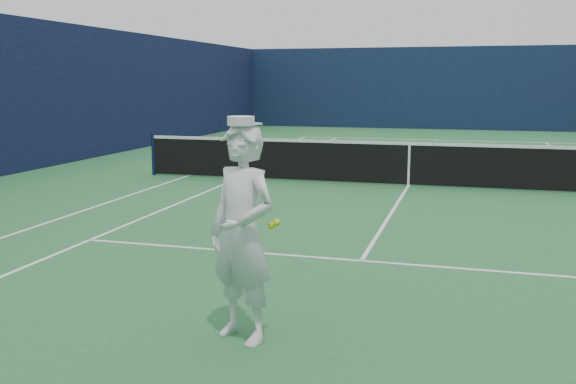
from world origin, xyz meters
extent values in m
plane|color=#266435|center=(0.00, 0.00, 0.00)|extent=(80.00, 80.00, 0.00)
cube|color=white|center=(0.00, 11.88, 0.00)|extent=(11.03, 0.06, 0.01)
cube|color=white|center=(-5.49, 0.00, 0.00)|extent=(0.06, 23.83, 0.01)
cube|color=white|center=(-4.12, 0.00, 0.00)|extent=(0.06, 23.77, 0.01)
cube|color=white|center=(0.00, 6.40, 0.00)|extent=(8.23, 0.06, 0.01)
cube|color=white|center=(0.00, -6.40, 0.00)|extent=(8.23, 0.06, 0.01)
cube|color=white|center=(0.00, 0.00, 0.00)|extent=(0.06, 12.80, 0.01)
cube|color=white|center=(0.00, 11.73, 0.00)|extent=(0.06, 0.30, 0.01)
cube|color=#0E1A35|center=(0.00, 18.00, 2.00)|extent=(20.12, 0.12, 4.00)
cube|color=#0E1536|center=(-10.00, 0.00, 2.00)|extent=(0.12, 36.12, 4.00)
cylinder|color=#141E4C|center=(-6.40, 0.00, 0.54)|extent=(0.09, 0.09, 1.07)
cube|color=black|center=(0.00, 0.00, 0.50)|extent=(12.79, 0.02, 0.92)
cube|color=white|center=(0.00, 0.00, 0.97)|extent=(12.79, 0.04, 0.07)
cube|color=white|center=(0.00, 0.00, 0.47)|extent=(0.05, 0.03, 0.94)
imported|color=white|center=(-0.62, -9.27, 1.00)|extent=(0.86, 0.73, 2.00)
cylinder|color=white|center=(-0.62, -9.27, 2.02)|extent=(0.24, 0.24, 0.08)
cube|color=white|center=(-0.57, -9.16, 1.99)|extent=(0.21, 0.16, 0.02)
cylinder|color=navy|center=(-0.85, -9.09, 1.04)|extent=(0.07, 0.10, 0.22)
cube|color=#222AB9|center=(-0.85, -9.03, 0.86)|extent=(0.03, 0.03, 0.14)
torus|color=#222AB9|center=(-0.80, -8.98, 0.65)|extent=(0.31, 0.21, 0.29)
cube|color=beige|center=(-0.80, -8.98, 0.65)|extent=(0.20, 0.09, 0.30)
sphere|color=yellow|center=(-0.34, -9.29, 1.10)|extent=(0.07, 0.07, 0.07)
sphere|color=yellow|center=(-0.29, -9.29, 1.13)|extent=(0.07, 0.07, 0.07)
camera|label=1|loc=(1.33, -14.58, 2.37)|focal=40.00mm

